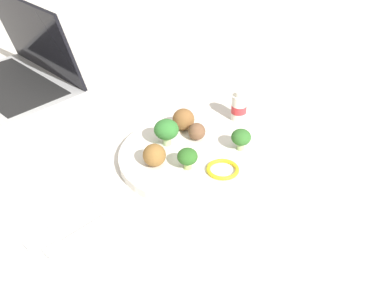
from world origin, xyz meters
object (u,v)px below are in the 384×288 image
at_px(broccoli_floret_front_right, 187,157).
at_px(fork, 76,236).
at_px(broccoli_floret_mid_left, 166,130).
at_px(meatball_near_rim, 154,155).
at_px(napkin, 74,230).
at_px(meatball_front_left, 197,131).
at_px(laptop, 18,73).
at_px(plate, 192,156).
at_px(knife, 63,225).
at_px(meatball_back_left, 183,119).
at_px(broccoli_floret_back_left, 241,138).
at_px(pepper_ring_mid_right, 222,170).
at_px(yogurt_bottle, 239,107).

distance_m(broccoli_floret_front_right, fork, 0.24).
bearing_deg(fork, broccoli_floret_mid_left, -163.34).
bearing_deg(meatball_near_rim, napkin, 7.72).
bearing_deg(meatball_front_left, laptop, -74.54).
bearing_deg(plate, meatball_front_left, -145.71).
xyz_separation_m(napkin, fork, (0.01, 0.02, 0.00)).
bearing_deg(knife, meatball_back_left, -169.59).
distance_m(meatball_back_left, laptop, 0.45).
xyz_separation_m(meatball_near_rim, meatball_back_left, (-0.12, -0.05, 0.00)).
distance_m(plate, broccoli_floret_front_right, 0.06).
bearing_deg(broccoli_floret_back_left, broccoli_floret_mid_left, -50.86).
distance_m(pepper_ring_mid_right, fork, 0.28).
bearing_deg(knife, laptop, -110.44).
bearing_deg(plate, pepper_ring_mid_right, 88.22).
distance_m(meatball_near_rim, knife, 0.20).
bearing_deg(pepper_ring_mid_right, napkin, -15.60).
distance_m(meatball_front_left, yogurt_bottle, 0.14).
distance_m(broccoli_floret_back_left, meatball_near_rim, 0.17).
xyz_separation_m(plate, broccoli_floret_back_left, (-0.07, 0.06, 0.03)).
relative_size(meatball_front_left, yogurt_bottle, 0.50).
xyz_separation_m(meatball_front_left, pepper_ring_mid_right, (0.04, 0.11, -0.01)).
height_order(broccoli_floret_mid_left, yogurt_bottle, broccoli_floret_mid_left).
height_order(broccoli_floret_mid_left, knife, broccoli_floret_mid_left).
bearing_deg(napkin, yogurt_bottle, -174.87).
xyz_separation_m(broccoli_floret_mid_left, yogurt_bottle, (-0.19, 0.02, -0.02)).
distance_m(broccoli_floret_back_left, knife, 0.36).
bearing_deg(pepper_ring_mid_right, fork, -11.60).
relative_size(broccoli_floret_back_left, broccoli_floret_front_right, 1.05).
bearing_deg(broccoli_floret_mid_left, yogurt_bottle, 174.21).
bearing_deg(broccoli_floret_mid_left, meatball_front_left, 154.09).
bearing_deg(fork, yogurt_bottle, -172.66).
height_order(napkin, fork, fork).
distance_m(fork, laptop, 0.56).
bearing_deg(yogurt_bottle, plate, 11.23).
xyz_separation_m(plate, yogurt_bottle, (-0.18, -0.03, 0.02)).
bearing_deg(broccoli_floret_front_right, napkin, -5.89).
xyz_separation_m(napkin, laptop, (-0.18, -0.51, 0.04)).
distance_m(broccoli_floret_back_left, pepper_ring_mid_right, 0.08).
bearing_deg(knife, yogurt_bottle, -177.20).
height_order(broccoli_floret_mid_left, meatball_front_left, broccoli_floret_mid_left).
bearing_deg(broccoli_floret_mid_left, fork, 16.66).
distance_m(broccoli_floret_mid_left, fork, 0.27).
xyz_separation_m(pepper_ring_mid_right, napkin, (0.27, -0.07, -0.02)).
distance_m(pepper_ring_mid_right, yogurt_bottle, 0.21).
xyz_separation_m(meatball_back_left, laptop, (0.14, -0.43, 0.00)).
bearing_deg(meatball_near_rim, meatball_back_left, -157.29).
bearing_deg(meatball_front_left, plate, 34.29).
relative_size(broccoli_floret_back_left, meatball_near_rim, 1.00).
bearing_deg(plate, fork, 4.81).
bearing_deg(broccoli_floret_mid_left, napkin, 13.24).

